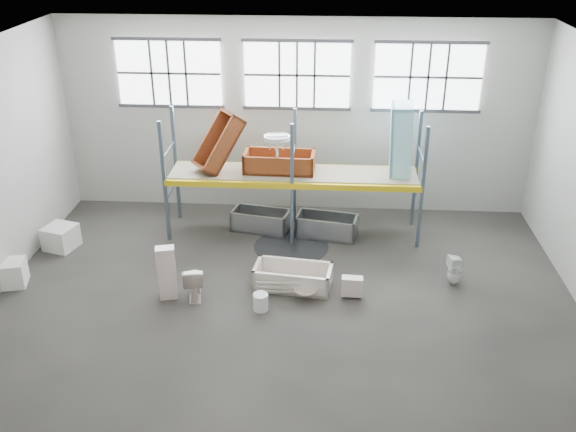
# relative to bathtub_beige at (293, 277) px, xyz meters

# --- Properties ---
(floor) EXTENTS (12.00, 10.00, 0.10)m
(floor) POSITION_rel_bathtub_beige_xyz_m (-0.14, -0.93, -0.29)
(floor) COLOR #4D4741
(floor) RESTS_ON ground
(ceiling) EXTENTS (12.00, 10.00, 0.10)m
(ceiling) POSITION_rel_bathtub_beige_xyz_m (-0.14, -0.93, 4.81)
(ceiling) COLOR silver
(ceiling) RESTS_ON ground
(wall_back) EXTENTS (12.00, 0.10, 5.00)m
(wall_back) POSITION_rel_bathtub_beige_xyz_m (-0.14, 4.12, 2.26)
(wall_back) COLOR #ADABA0
(wall_back) RESTS_ON ground
(wall_front) EXTENTS (12.00, 0.10, 5.00)m
(wall_front) POSITION_rel_bathtub_beige_xyz_m (-0.14, -5.98, 2.26)
(wall_front) COLOR #BAB8AD
(wall_front) RESTS_ON ground
(window_left) EXTENTS (2.60, 0.04, 1.60)m
(window_left) POSITION_rel_bathtub_beige_xyz_m (-3.34, 4.01, 3.36)
(window_left) COLOR white
(window_left) RESTS_ON wall_back
(window_mid) EXTENTS (2.60, 0.04, 1.60)m
(window_mid) POSITION_rel_bathtub_beige_xyz_m (-0.14, 4.01, 3.36)
(window_mid) COLOR white
(window_mid) RESTS_ON wall_back
(window_right) EXTENTS (2.60, 0.04, 1.60)m
(window_right) POSITION_rel_bathtub_beige_xyz_m (3.06, 4.01, 3.36)
(window_right) COLOR white
(window_right) RESTS_ON wall_back
(rack_upright_la) EXTENTS (0.08, 0.08, 3.00)m
(rack_upright_la) POSITION_rel_bathtub_beige_xyz_m (-3.14, 1.97, 1.26)
(rack_upright_la) COLOR slate
(rack_upright_la) RESTS_ON floor
(rack_upright_lb) EXTENTS (0.08, 0.08, 3.00)m
(rack_upright_lb) POSITION_rel_bathtub_beige_xyz_m (-3.14, 3.17, 1.26)
(rack_upright_lb) COLOR slate
(rack_upright_lb) RESTS_ON floor
(rack_upright_ma) EXTENTS (0.08, 0.08, 3.00)m
(rack_upright_ma) POSITION_rel_bathtub_beige_xyz_m (-0.14, 1.97, 1.26)
(rack_upright_ma) COLOR slate
(rack_upright_ma) RESTS_ON floor
(rack_upright_mb) EXTENTS (0.08, 0.08, 3.00)m
(rack_upright_mb) POSITION_rel_bathtub_beige_xyz_m (-0.14, 3.17, 1.26)
(rack_upright_mb) COLOR slate
(rack_upright_mb) RESTS_ON floor
(rack_upright_ra) EXTENTS (0.08, 0.08, 3.00)m
(rack_upright_ra) POSITION_rel_bathtub_beige_xyz_m (2.86, 1.97, 1.26)
(rack_upright_ra) COLOR slate
(rack_upright_ra) RESTS_ON floor
(rack_upright_rb) EXTENTS (0.08, 0.08, 3.00)m
(rack_upright_rb) POSITION_rel_bathtub_beige_xyz_m (2.86, 3.17, 1.26)
(rack_upright_rb) COLOR slate
(rack_upright_rb) RESTS_ON floor
(rack_beam_front) EXTENTS (6.00, 0.10, 0.14)m
(rack_beam_front) POSITION_rel_bathtub_beige_xyz_m (-0.14, 1.97, 1.26)
(rack_beam_front) COLOR yellow
(rack_beam_front) RESTS_ON floor
(rack_beam_back) EXTENTS (6.00, 0.10, 0.14)m
(rack_beam_back) POSITION_rel_bathtub_beige_xyz_m (-0.14, 3.17, 1.26)
(rack_beam_back) COLOR yellow
(rack_beam_back) RESTS_ON floor
(shelf_deck) EXTENTS (5.90, 1.10, 0.03)m
(shelf_deck) POSITION_rel_bathtub_beige_xyz_m (-0.14, 2.57, 1.34)
(shelf_deck) COLOR gray
(shelf_deck) RESTS_ON floor
(wet_patch) EXTENTS (1.80, 1.80, 0.00)m
(wet_patch) POSITION_rel_bathtub_beige_xyz_m (-0.14, 1.77, -0.24)
(wet_patch) COLOR black
(wet_patch) RESTS_ON floor
(bathtub_beige) EXTENTS (1.72, 0.97, 0.48)m
(bathtub_beige) POSITION_rel_bathtub_beige_xyz_m (0.00, 0.00, 0.00)
(bathtub_beige) COLOR beige
(bathtub_beige) RESTS_ON floor
(cistern_spare) EXTENTS (0.44, 0.23, 0.41)m
(cistern_spare) POSITION_rel_bathtub_beige_xyz_m (1.24, -0.36, 0.04)
(cistern_spare) COLOR beige
(cistern_spare) RESTS_ON bathtub_beige
(sink_in_tub) EXTENTS (0.59, 0.59, 0.16)m
(sink_in_tub) POSITION_rel_bathtub_beige_xyz_m (0.28, -0.46, -0.08)
(sink_in_tub) COLOR silver
(sink_in_tub) RESTS_ON bathtub_beige
(toilet_beige) EXTENTS (0.55, 0.80, 0.76)m
(toilet_beige) POSITION_rel_bathtub_beige_xyz_m (-2.02, -0.52, 0.14)
(toilet_beige) COLOR silver
(toilet_beige) RESTS_ON floor
(cistern_tall) EXTENTS (0.43, 0.33, 1.17)m
(cistern_tall) POSITION_rel_bathtub_beige_xyz_m (-2.56, -0.58, 0.34)
(cistern_tall) COLOR beige
(cistern_tall) RESTS_ON floor
(toilet_white) EXTENTS (0.38, 0.37, 0.69)m
(toilet_white) POSITION_rel_bathtub_beige_xyz_m (3.45, 0.33, 0.10)
(toilet_white) COLOR white
(toilet_white) RESTS_ON floor
(steel_tub_left) EXTENTS (1.51, 0.92, 0.52)m
(steel_tub_left) POSITION_rel_bathtub_beige_xyz_m (-0.96, 2.63, 0.02)
(steel_tub_left) COLOR #B6BABE
(steel_tub_left) RESTS_ON floor
(steel_tub_right) EXTENTS (1.57, 0.94, 0.54)m
(steel_tub_right) POSITION_rel_bathtub_beige_xyz_m (0.69, 2.40, 0.03)
(steel_tub_right) COLOR #AFB4B7
(steel_tub_right) RESTS_ON floor
(rust_tub_flat) EXTENTS (1.71, 0.85, 0.47)m
(rust_tub_flat) POSITION_rel_bathtub_beige_xyz_m (-0.49, 2.66, 1.58)
(rust_tub_flat) COLOR brown
(rust_tub_flat) RESTS_ON shelf_deck
(rust_tub_tilted) EXTENTS (1.39, 1.27, 1.47)m
(rust_tub_tilted) POSITION_rel_bathtub_beige_xyz_m (-1.93, 2.62, 2.05)
(rust_tub_tilted) COLOR brown
(rust_tub_tilted) RESTS_ON shelf_deck
(sink_on_shelf) EXTENTS (0.67, 0.55, 0.54)m
(sink_on_shelf) POSITION_rel_bathtub_beige_xyz_m (-0.51, 2.34, 1.85)
(sink_on_shelf) COLOR white
(sink_on_shelf) RESTS_ON rust_tub_flat
(blue_tub_upright) EXTENTS (0.61, 0.86, 1.77)m
(blue_tub_upright) POSITION_rel_bathtub_beige_xyz_m (2.37, 2.70, 2.15)
(blue_tub_upright) COLOR #A4E7F9
(blue_tub_upright) RESTS_ON shelf_deck
(bucket) EXTENTS (0.32, 0.32, 0.36)m
(bucket) POSITION_rel_bathtub_beige_xyz_m (-0.60, -0.91, -0.06)
(bucket) COLOR white
(bucket) RESTS_ON floor
(carton_near) EXTENTS (0.75, 0.69, 0.55)m
(carton_near) POSITION_rel_bathtub_beige_xyz_m (-6.05, -0.31, 0.04)
(carton_near) COLOR white
(carton_near) RESTS_ON floor
(carton_far) EXTENTS (0.83, 0.83, 0.56)m
(carton_far) POSITION_rel_bathtub_beige_xyz_m (-5.61, 1.38, 0.04)
(carton_far) COLOR silver
(carton_far) RESTS_ON floor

